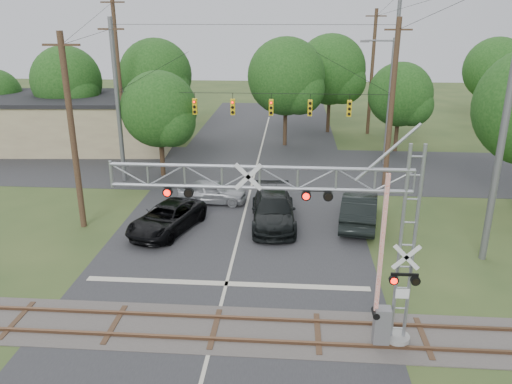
# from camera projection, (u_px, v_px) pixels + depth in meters

# --- Properties ---
(ground) EXTENTS (160.00, 160.00, 0.00)m
(ground) POSITION_uv_depth(u_px,v_px,m) (206.00, 363.00, 17.58)
(ground) COLOR #324720
(ground) RESTS_ON ground
(road_main) EXTENTS (14.00, 90.00, 0.02)m
(road_main) POSITION_uv_depth(u_px,v_px,m) (237.00, 242.00, 26.97)
(road_main) COLOR #2B2C2E
(road_main) RESTS_ON ground
(road_cross) EXTENTS (90.00, 12.00, 0.02)m
(road_cross) POSITION_uv_depth(u_px,v_px,m) (256.00, 167.00, 40.13)
(road_cross) COLOR #2B2C2E
(road_cross) RESTS_ON ground
(railroad_track) EXTENTS (90.00, 3.20, 0.17)m
(railroad_track) POSITION_uv_depth(u_px,v_px,m) (215.00, 329.00, 19.45)
(railroad_track) COLOR #443E3B
(railroad_track) RESTS_ON ground
(crossing_gantry) EXTENTS (10.88, 0.98, 7.66)m
(crossing_gantry) POSITION_uv_depth(u_px,v_px,m) (315.00, 225.00, 17.28)
(crossing_gantry) COLOR gray
(crossing_gantry) RESTS_ON ground
(traffic_signal_span) EXTENTS (19.34, 0.36, 11.50)m
(traffic_signal_span) POSITION_uv_depth(u_px,v_px,m) (265.00, 105.00, 34.39)
(traffic_signal_span) COLOR slate
(traffic_signal_span) RESTS_ON ground
(pickup_black) EXTENTS (4.16, 6.05, 1.54)m
(pickup_black) POSITION_uv_depth(u_px,v_px,m) (167.00, 218.00, 28.13)
(pickup_black) COLOR black
(pickup_black) RESTS_ON ground
(car_dark) EXTENTS (2.91, 6.28, 1.78)m
(car_dark) POSITION_uv_depth(u_px,v_px,m) (273.00, 210.00, 28.99)
(car_dark) COLOR black
(car_dark) RESTS_ON ground
(sedan_silver) EXTENTS (4.54, 2.01, 1.52)m
(sedan_silver) POSITION_uv_depth(u_px,v_px,m) (212.00, 191.00, 32.42)
(sedan_silver) COLOR #93969A
(sedan_silver) RESTS_ON ground
(suv_dark) EXTENTS (2.85, 5.89, 1.86)m
(suv_dark) POSITION_uv_depth(u_px,v_px,m) (359.00, 209.00, 29.02)
(suv_dark) COLOR black
(suv_dark) RESTS_ON ground
(commercial_building) EXTENTS (20.47, 11.46, 4.64)m
(commercial_building) POSITION_uv_depth(u_px,v_px,m) (68.00, 121.00, 46.24)
(commercial_building) COLOR #988665
(commercial_building) RESTS_ON ground
(streetlight) EXTENTS (2.66, 0.28, 9.98)m
(streetlight) POSITION_uv_depth(u_px,v_px,m) (387.00, 96.00, 39.21)
(streetlight) COLOR slate
(streetlight) RESTS_ON ground
(utility_poles) EXTENTS (26.55, 28.37, 14.05)m
(utility_poles) POSITION_uv_depth(u_px,v_px,m) (299.00, 86.00, 37.12)
(utility_poles) COLOR #3C241B
(utility_poles) RESTS_ON ground
(treeline) EXTENTS (55.76, 32.64, 10.01)m
(treeline) POSITION_uv_depth(u_px,v_px,m) (292.00, 82.00, 44.26)
(treeline) COLOR #3A291A
(treeline) RESTS_ON ground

